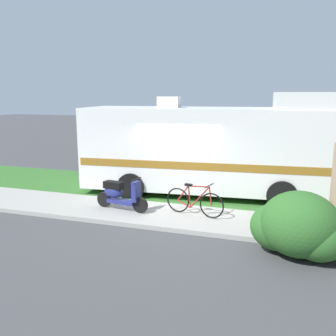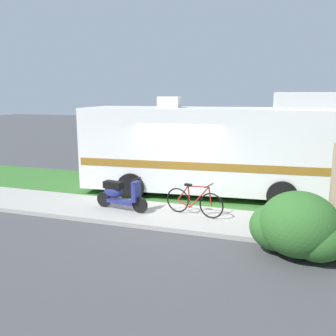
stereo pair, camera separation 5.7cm
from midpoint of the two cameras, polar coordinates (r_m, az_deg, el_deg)
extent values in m
plane|color=#424244|center=(11.38, 1.39, -5.84)|extent=(80.00, 80.00, 0.00)
cube|color=#9E9B93|center=(10.28, -0.56, -7.42)|extent=(24.00, 2.00, 0.12)
cube|color=#336628|center=(12.76, 3.35, -3.74)|extent=(24.00, 3.40, 0.08)
cube|color=silver|center=(12.25, 5.81, 3.12)|extent=(8.14, 3.06, 2.63)
cube|color=silver|center=(12.12, 20.77, 9.79)|extent=(1.99, 2.40, 0.50)
cube|color=#8C601E|center=(12.31, 5.77, 1.30)|extent=(7.98, 3.07, 0.24)
cube|color=black|center=(12.33, 24.47, 4.36)|extent=(0.26, 2.01, 0.90)
cube|color=silver|center=(12.33, 0.35, 10.22)|extent=(0.75, 0.66, 0.36)
cylinder|color=black|center=(13.51, 16.77, -1.56)|extent=(0.92, 0.36, 0.90)
cylinder|color=black|center=(11.32, 17.44, -4.11)|extent=(0.92, 0.36, 0.90)
cylinder|color=black|center=(13.99, -2.61, -0.64)|extent=(0.92, 0.36, 0.90)
cylinder|color=black|center=(11.88, -5.57, -2.89)|extent=(0.92, 0.36, 0.90)
cylinder|color=black|center=(10.30, -4.21, -5.77)|extent=(0.45, 0.17, 0.44)
cylinder|color=black|center=(10.96, -9.77, -4.83)|extent=(0.45, 0.17, 0.44)
cube|color=navy|center=(10.61, -7.08, -5.19)|extent=(0.90, 0.41, 0.10)
cube|color=black|center=(10.64, -8.36, -2.61)|extent=(0.59, 0.34, 0.20)
ellipsoid|color=navy|center=(10.69, -8.32, -3.65)|extent=(0.64, 0.39, 0.36)
cube|color=navy|center=(10.25, -4.83, -3.65)|extent=(0.19, 0.34, 0.56)
cylinder|color=black|center=(10.17, -4.86, -1.74)|extent=(0.11, 0.50, 0.04)
sphere|color=white|center=(10.21, -4.85, -2.67)|extent=(0.12, 0.12, 0.12)
torus|color=black|center=(9.86, 6.93, -5.84)|extent=(0.69, 0.19, 0.70)
torus|color=black|center=(10.29, 1.67, -5.01)|extent=(0.69, 0.19, 0.70)
cylinder|color=maroon|center=(9.95, 5.05, -4.60)|extent=(0.58, 0.16, 0.68)
cylinder|color=maroon|center=(10.09, 3.47, -4.50)|extent=(0.10, 0.06, 0.61)
cylinder|color=maroon|center=(9.88, 4.92, -2.88)|extent=(0.61, 0.17, 0.09)
cylinder|color=maroon|center=(10.22, 2.63, -5.58)|extent=(0.40, 0.12, 0.19)
cylinder|color=maroon|center=(10.15, 2.49, -3.92)|extent=(0.36, 0.11, 0.47)
cylinder|color=maroon|center=(9.80, 6.74, -4.41)|extent=(0.12, 0.06, 0.51)
cube|color=black|center=(10.01, 3.33, -2.64)|extent=(0.22, 0.14, 0.06)
cylinder|color=black|center=(9.74, 6.56, -2.74)|extent=(0.14, 0.51, 0.03)
cube|color=maroon|center=(17.48, 0.39, 3.72)|extent=(2.51, 2.00, 1.48)
cube|color=black|center=(17.42, 0.39, 5.15)|extent=(2.39, 2.02, 0.44)
cube|color=maroon|center=(17.01, 9.21, 2.07)|extent=(3.05, 2.03, 0.72)
cylinder|color=black|center=(16.76, -1.08, 1.17)|extent=(0.77, 0.27, 0.76)
cylinder|color=black|center=(18.50, 0.59, 2.16)|extent=(0.77, 0.27, 0.76)
cylinder|color=black|center=(16.13, 10.03, 0.58)|extent=(0.77, 0.27, 0.76)
cylinder|color=black|center=(17.92, 10.66, 1.65)|extent=(0.77, 0.27, 0.76)
ellipsoid|color=#2D6026|center=(8.16, 19.89, -8.24)|extent=(1.64, 1.47, 1.39)
ellipsoid|color=#2D6026|center=(8.36, 16.95, -8.76)|extent=(1.23, 1.10, 1.04)
ellipsoid|color=#2D6026|center=(8.14, 22.43, -10.02)|extent=(1.14, 1.03, 0.97)
camera|label=1|loc=(0.03, -89.86, 0.03)|focal=39.17mm
camera|label=2|loc=(0.03, 90.14, -0.03)|focal=39.17mm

